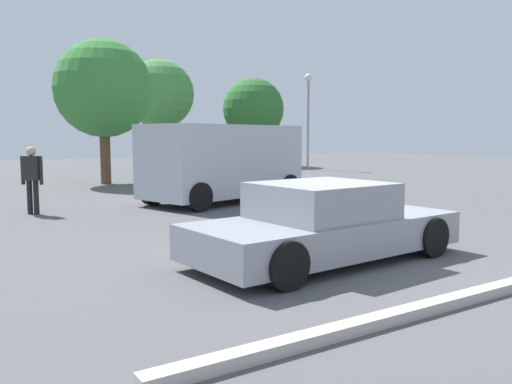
# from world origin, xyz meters

# --- Properties ---
(ground_plane) EXTENTS (80.00, 80.00, 0.00)m
(ground_plane) POSITION_xyz_m (0.00, 0.00, 0.00)
(ground_plane) COLOR #515154
(sedan_foreground) EXTENTS (4.60, 2.20, 1.23)m
(sedan_foreground) POSITION_xyz_m (-0.26, -0.13, 0.57)
(sedan_foreground) COLOR gray
(sedan_foreground) RESTS_ON ground_plane
(dog) EXTENTS (0.45, 0.47, 0.39)m
(dog) POSITION_xyz_m (0.44, 2.74, 0.24)
(dog) COLOR white
(dog) RESTS_ON ground_plane
(van_white) EXTENTS (5.27, 3.29, 2.26)m
(van_white) POSITION_xyz_m (2.07, 7.17, 1.22)
(van_white) COLOR #B2B7C1
(van_white) RESTS_ON ground_plane
(pedestrian) EXTENTS (0.46, 0.44, 1.68)m
(pedestrian) POSITION_xyz_m (-3.14, 7.60, 1.00)
(pedestrian) COLOR black
(pedestrian) RESTS_ON ground_plane
(parking_curb) EXTENTS (8.46, 0.20, 0.12)m
(parking_curb) POSITION_xyz_m (0.00, -2.64, 0.06)
(parking_curb) COLOR #B7B2A8
(parking_curb) RESTS_ON ground_plane
(light_post_near) EXTENTS (0.44, 0.44, 5.49)m
(light_post_near) POSITION_xyz_m (13.58, 17.66, 3.80)
(light_post_near) COLOR gray
(light_post_near) RESTS_ON ground_plane
(tree_back_left) EXTENTS (3.90, 3.90, 5.78)m
(tree_back_left) POSITION_xyz_m (0.93, 14.89, 3.82)
(tree_back_left) COLOR brown
(tree_back_left) RESTS_ON ground_plane
(tree_back_center) EXTENTS (3.94, 3.94, 5.66)m
(tree_back_center) POSITION_xyz_m (12.94, 22.50, 3.68)
(tree_back_center) COLOR brown
(tree_back_center) RESTS_ON ground_plane
(tree_back_right) EXTENTS (4.22, 4.22, 6.63)m
(tree_back_right) POSITION_xyz_m (7.32, 24.44, 4.51)
(tree_back_right) COLOR brown
(tree_back_right) RESTS_ON ground_plane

